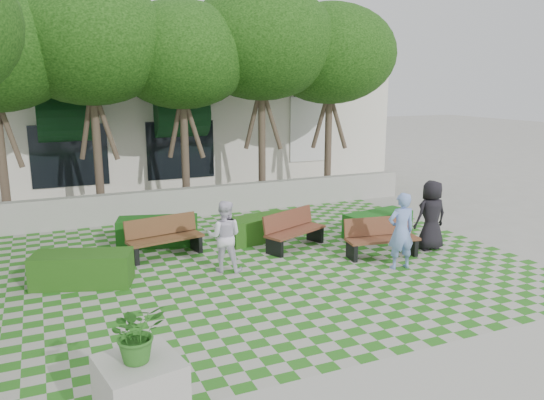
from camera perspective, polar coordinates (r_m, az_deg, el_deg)
name	(u,v)px	position (r m, az deg, el deg)	size (l,w,h in m)	color
ground	(279,279)	(11.50, 0.75, -8.55)	(90.00, 90.00, 0.00)	gray
lawn	(261,265)	(12.35, -1.19, -6.99)	(12.00, 12.00, 0.00)	#2B721E
sidewalk_south	(423,395)	(7.91, 15.93, -19.48)	(16.00, 2.00, 0.01)	#9E9B93
retaining_wall	(198,201)	(16.97, -7.98, -0.13)	(15.00, 0.36, 0.90)	#9E9B93
bench_east	(381,238)	(13.12, 11.66, -4.05)	(1.85, 0.86, 0.93)	brown
bench_mid	(294,230)	(13.49, 2.33, -3.30)	(1.89, 1.27, 0.95)	brown
bench_west	(164,238)	(13.10, -11.51, -4.01)	(1.90, 0.93, 0.96)	#55341D
hedge_east	(378,224)	(14.80, 11.30, -2.58)	(1.93, 0.77, 0.67)	#144D16
hedge_midright	(258,228)	(14.14, -1.49, -3.08)	(1.88, 0.75, 0.66)	#1F4B14
hedge_midleft	(158,231)	(14.08, -12.15, -3.32)	(2.04, 0.81, 0.71)	#124512
hedge_west	(83,269)	(11.76, -19.70, -7.02)	(1.98, 0.79, 0.69)	#1E4913
planter_front	(140,380)	(6.88, -14.03, -18.23)	(1.07, 1.07, 1.63)	#9E9B93
person_blue	(401,231)	(12.23, 13.71, -3.26)	(0.64, 0.42, 1.76)	#7C99E3
person_dark	(431,215)	(13.83, 16.75, -1.59)	(0.87, 0.56, 1.77)	black
person_white	(224,236)	(11.80, -5.14, -3.90)	(0.78, 0.61, 1.61)	white
tree_row	(131,44)	(15.95, -14.95, 15.88)	(17.70, 13.40, 7.41)	#47382B
building	(168,119)	(24.49, -11.15, 8.52)	(18.00, 8.92, 5.15)	silver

